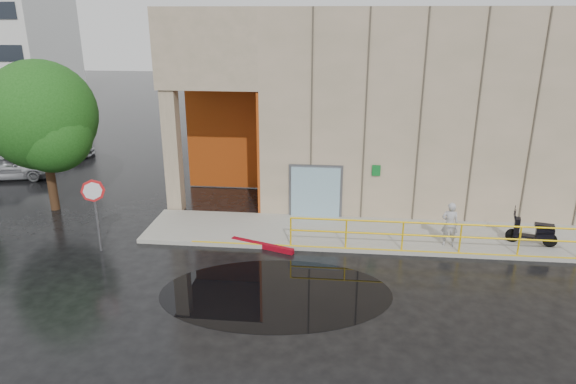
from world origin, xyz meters
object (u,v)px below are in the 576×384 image
(stop_sign, at_px, (94,200))
(car_c, at_px, (57,147))
(person, at_px, (450,224))
(red_curb, at_px, (262,245))
(tree_near, at_px, (44,120))
(scooter, at_px, (534,225))
(car_a, at_px, (10,166))

(stop_sign, distance_m, car_c, 14.18)
(person, relative_size, red_curb, 0.65)
(stop_sign, xyz_separation_m, tree_near, (-3.52, 3.55, 1.91))
(tree_near, bearing_deg, scooter, -5.58)
(person, bearing_deg, tree_near, 0.43)
(red_curb, relative_size, car_a, 0.61)
(scooter, xyz_separation_m, car_c, (-22.82, 9.89, -0.30))
(person, height_order, car_c, person)
(person, distance_m, red_curb, 6.51)
(car_c, distance_m, tree_near, 9.78)
(person, distance_m, car_a, 20.89)
(person, xyz_separation_m, scooter, (2.90, 0.36, -0.05))
(person, distance_m, stop_sign, 12.05)
(person, bearing_deg, scooter, -164.55)
(person, distance_m, tree_near, 15.86)
(stop_sign, distance_m, car_a, 11.03)
(red_curb, bearing_deg, stop_sign, -171.61)
(scooter, bearing_deg, stop_sign, -158.55)
(car_c, bearing_deg, car_a, 165.82)
(stop_sign, xyz_separation_m, car_c, (-7.99, 11.64, -1.29))
(scooter, distance_m, stop_sign, 14.97)
(car_c, bearing_deg, scooter, -126.71)
(scooter, bearing_deg, car_a, -179.24)
(scooter, height_order, tree_near, tree_near)
(person, distance_m, car_c, 22.41)
(scooter, height_order, car_a, scooter)
(person, relative_size, car_a, 0.40)
(stop_sign, distance_m, red_curb, 5.85)
(car_a, relative_size, car_c, 0.96)
(red_curb, distance_m, car_a, 15.11)
(scooter, distance_m, car_a, 23.59)
(scooter, bearing_deg, red_curb, -159.52)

